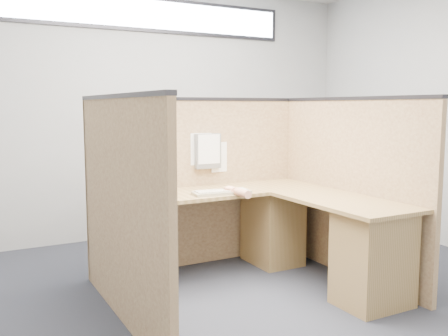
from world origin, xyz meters
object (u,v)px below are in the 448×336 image
l_desk (257,236)px  laptop (140,186)px  keyboard (222,192)px  mouse (230,191)px

l_desk → laptop: 1.06m
l_desk → laptop: size_ratio=4.67×
laptop → keyboard: size_ratio=0.84×
l_desk → mouse: mouse is taller
mouse → l_desk: bearing=-53.1°
mouse → laptop: bearing=149.9°
mouse → keyboard: bearing=171.2°
keyboard → laptop: bearing=153.9°
l_desk → mouse: (-0.15, 0.20, 0.36)m
laptop → keyboard: (0.58, -0.37, -0.04)m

